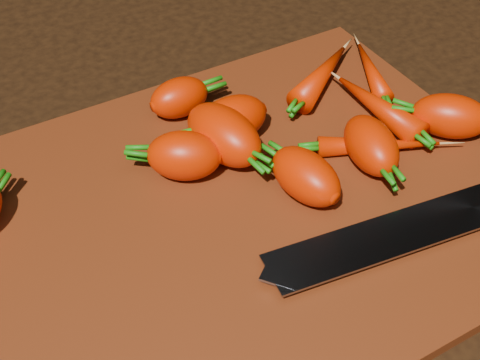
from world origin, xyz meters
TOP-DOWN VIEW (x-y plane):
  - ground at (0.00, 0.00)m, footprint 2.00×2.00m
  - cutting_board at (0.00, 0.00)m, footprint 0.50×0.40m
  - carrot_1 at (-0.03, 0.06)m, footprint 0.08×0.08m
  - carrot_2 at (0.01, 0.06)m, footprint 0.07×0.10m
  - carrot_3 at (0.05, -0.02)m, footprint 0.06×0.08m
  - carrot_4 at (0.03, 0.08)m, footprint 0.07×0.05m
  - carrot_5 at (0.01, 0.14)m, footprint 0.06×0.04m
  - carrot_6 at (0.22, -0.02)m, footprint 0.08×0.08m
  - carrot_7 at (0.21, 0.10)m, footprint 0.06×0.10m
  - carrot_8 at (0.14, -0.01)m, footprint 0.11×0.07m
  - carrot_9 at (0.18, 0.04)m, footprint 0.04×0.12m
  - carrot_10 at (0.16, 0.11)m, footprint 0.11×0.08m
  - carrot_11 at (0.13, -0.01)m, footprint 0.06×0.08m
  - knife at (0.11, -0.11)m, footprint 0.39×0.09m

SIDE VIEW (x-z plane):
  - ground at x=0.00m, z-range -0.01..0.00m
  - cutting_board at x=0.00m, z-range 0.00..0.01m
  - knife at x=0.11m, z-range 0.01..0.03m
  - carrot_8 at x=0.14m, z-range 0.01..0.03m
  - carrot_7 at x=0.21m, z-range 0.01..0.03m
  - carrot_9 at x=0.18m, z-range 0.01..0.04m
  - carrot_10 at x=0.16m, z-range 0.01..0.04m
  - carrot_5 at x=0.01m, z-range 0.01..0.05m
  - carrot_6 at x=0.22m, z-range 0.01..0.06m
  - carrot_3 at x=0.05m, z-range 0.01..0.06m
  - carrot_11 at x=0.13m, z-range 0.01..0.06m
  - carrot_4 at x=0.03m, z-range 0.01..0.06m
  - carrot_1 at x=-0.03m, z-range 0.01..0.06m
  - carrot_2 at x=0.01m, z-range 0.01..0.06m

